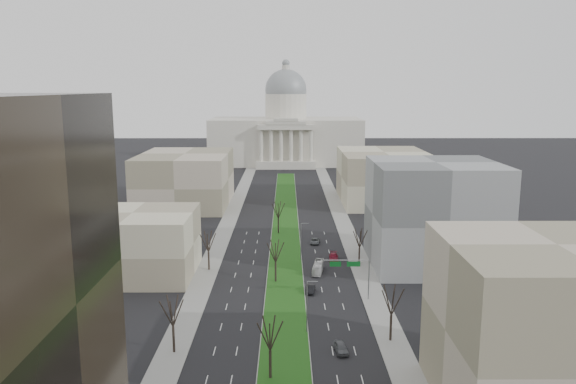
{
  "coord_description": "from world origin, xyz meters",
  "views": [
    {
      "loc": [
        0.3,
        -33.16,
        40.68
      ],
      "look_at": [
        0.69,
        106.59,
        14.44
      ],
      "focal_mm": 35.0,
      "sensor_mm": 36.0,
      "label": 1
    }
  ],
  "objects_px": {
    "car_red": "(334,257)",
    "car_black": "(311,289)",
    "box_van": "(318,267)",
    "car_grey_far": "(315,241)",
    "car_grey_near": "(341,347)"
  },
  "relations": [
    {
      "from": "car_grey_far",
      "to": "box_van",
      "type": "relative_size",
      "value": 0.6
    },
    {
      "from": "car_black",
      "to": "box_van",
      "type": "height_order",
      "value": "box_van"
    },
    {
      "from": "car_grey_near",
      "to": "box_van",
      "type": "bearing_deg",
      "value": 84.67
    },
    {
      "from": "car_grey_near",
      "to": "car_red",
      "type": "height_order",
      "value": "car_red"
    },
    {
      "from": "car_red",
      "to": "box_van",
      "type": "relative_size",
      "value": 0.66
    },
    {
      "from": "car_red",
      "to": "car_black",
      "type": "bearing_deg",
      "value": -103.09
    },
    {
      "from": "box_van",
      "to": "car_grey_near",
      "type": "bearing_deg",
      "value": -78.54
    },
    {
      "from": "car_red",
      "to": "car_grey_far",
      "type": "xyz_separation_m",
      "value": [
        -3.69,
        14.4,
        -0.1
      ]
    },
    {
      "from": "car_grey_far",
      "to": "car_red",
      "type": "bearing_deg",
      "value": -68.16
    },
    {
      "from": "car_grey_far",
      "to": "box_van",
      "type": "height_order",
      "value": "box_van"
    },
    {
      "from": "car_grey_near",
      "to": "car_grey_far",
      "type": "relative_size",
      "value": 0.93
    },
    {
      "from": "car_black",
      "to": "box_van",
      "type": "xyz_separation_m",
      "value": [
        2.15,
        12.54,
        0.41
      ]
    },
    {
      "from": "car_grey_near",
      "to": "car_black",
      "type": "distance_m",
      "value": 26.08
    },
    {
      "from": "car_red",
      "to": "car_grey_far",
      "type": "relative_size",
      "value": 1.11
    },
    {
      "from": "car_black",
      "to": "box_van",
      "type": "relative_size",
      "value": 0.54
    }
  ]
}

